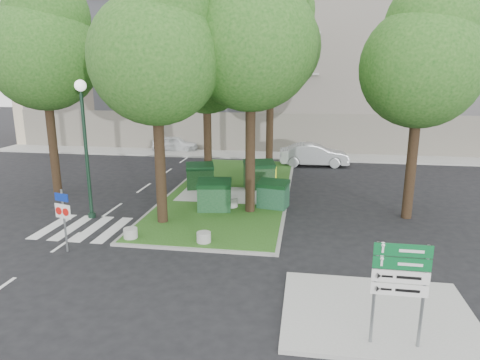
% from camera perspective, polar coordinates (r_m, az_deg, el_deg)
% --- Properties ---
extents(ground, '(120.00, 120.00, 0.00)m').
position_cam_1_polar(ground, '(16.07, -8.03, -9.11)').
color(ground, black).
rests_on(ground, ground).
extents(median_island, '(6.00, 16.00, 0.12)m').
position_cam_1_polar(median_island, '(23.30, -1.18, -1.42)').
color(median_island, '#214513').
rests_on(median_island, ground).
extents(median_kerb, '(6.30, 16.30, 0.10)m').
position_cam_1_polar(median_kerb, '(23.30, -1.18, -1.45)').
color(median_kerb, gray).
rests_on(median_kerb, ground).
extents(sidewalk_corner, '(5.00, 4.00, 0.12)m').
position_cam_1_polar(sidewalk_corner, '(12.46, 17.85, -16.68)').
color(sidewalk_corner, '#999993').
rests_on(sidewalk_corner, ground).
extents(building_sidewalk, '(42.00, 3.00, 0.12)m').
position_cam_1_polar(building_sidewalk, '(33.49, 1.13, 3.37)').
color(building_sidewalk, '#999993').
rests_on(building_sidewalk, ground).
extents(zebra_crossing, '(5.00, 3.00, 0.01)m').
position_cam_1_polar(zebra_crossing, '(18.71, -17.81, -6.25)').
color(zebra_crossing, silver).
rests_on(zebra_crossing, ground).
extents(apartment_building, '(41.00, 12.00, 16.00)m').
position_cam_1_polar(apartment_building, '(40.38, 2.70, 16.51)').
color(apartment_building, tan).
rests_on(apartment_building, ground).
extents(tree_median_near_left, '(5.20, 5.20, 10.53)m').
position_cam_1_polar(tree_median_near_left, '(17.69, -10.96, 17.17)').
color(tree_median_near_left, black).
rests_on(tree_median_near_left, ground).
extents(tree_median_near_right, '(5.60, 5.60, 11.46)m').
position_cam_1_polar(tree_median_near_right, '(18.88, 1.78, 19.23)').
color(tree_median_near_right, black).
rests_on(tree_median_near_right, ground).
extents(tree_median_mid, '(4.80, 4.80, 9.99)m').
position_cam_1_polar(tree_median_mid, '(23.78, -4.29, 15.72)').
color(tree_median_mid, black).
rests_on(tree_median_mid, ground).
extents(tree_median_far, '(5.80, 5.80, 11.93)m').
position_cam_1_polar(tree_median_far, '(26.32, 4.40, 18.48)').
color(tree_median_far, black).
rests_on(tree_median_far, ground).
extents(tree_street_left, '(5.40, 5.40, 11.00)m').
position_cam_1_polar(tree_street_left, '(23.95, -24.62, 16.13)').
color(tree_street_left, black).
rests_on(tree_street_left, ground).
extents(tree_street_right, '(5.00, 5.00, 10.06)m').
position_cam_1_polar(tree_street_right, '(19.72, 23.34, 14.99)').
color(tree_street_right, black).
rests_on(tree_street_right, ground).
extents(dumpster_a, '(1.74, 1.44, 1.40)m').
position_cam_1_polar(dumpster_a, '(23.52, -5.36, 0.51)').
color(dumpster_a, '#0E3511').
rests_on(dumpster_a, median_island).
extents(dumpster_b, '(1.69, 1.30, 1.45)m').
position_cam_1_polar(dumpster_b, '(19.75, -3.42, -2.04)').
color(dumpster_b, '#113A1A').
rests_on(dumpster_b, median_island).
extents(dumpster_c, '(1.90, 1.54, 1.55)m').
position_cam_1_polar(dumpster_c, '(23.44, 2.56, 0.68)').
color(dumpster_c, black).
rests_on(dumpster_c, median_island).
extents(dumpster_d, '(1.57, 1.25, 1.30)m').
position_cam_1_polar(dumpster_d, '(20.17, 4.44, -1.91)').
color(dumpster_d, '#123C23').
rests_on(dumpster_d, median_island).
extents(bollard_left, '(0.53, 0.53, 0.38)m').
position_cam_1_polar(bollard_left, '(17.09, -14.39, -6.87)').
color(bollard_left, '#A3A29E').
rests_on(bollard_left, median_island).
extents(bollard_right, '(0.53, 0.53, 0.38)m').
position_cam_1_polar(bollard_right, '(16.22, -4.85, -7.60)').
color(bollard_right, '#969792').
rests_on(bollard_right, median_island).
extents(bollard_mid, '(0.64, 0.64, 0.46)m').
position_cam_1_polar(bollard_mid, '(20.29, -1.21, -2.94)').
color(bollard_mid, '#AEADA8').
rests_on(bollard_mid, median_island).
extents(litter_bin, '(0.40, 0.40, 0.71)m').
position_cam_1_polar(litter_bin, '(25.71, 4.45, 0.97)').
color(litter_bin, yellow).
rests_on(litter_bin, median_island).
extents(street_lamp, '(0.48, 0.48, 6.02)m').
position_cam_1_polar(street_lamp, '(19.51, -20.01, 5.87)').
color(street_lamp, black).
rests_on(street_lamp, ground).
extents(traffic_sign_pole, '(0.68, 0.24, 2.34)m').
position_cam_1_polar(traffic_sign_pole, '(16.43, -22.47, -3.99)').
color(traffic_sign_pole, slate).
rests_on(traffic_sign_pole, ground).
extents(directional_sign, '(1.26, 0.09, 2.52)m').
position_cam_1_polar(directional_sign, '(10.52, 20.57, -12.22)').
color(directional_sign, slate).
rests_on(directional_sign, sidewalk_corner).
extents(car_white, '(3.82, 1.76, 1.27)m').
position_cam_1_polar(car_white, '(35.70, -8.62, 4.83)').
color(car_white, white).
rests_on(car_white, ground).
extents(car_silver, '(4.82, 1.96, 1.56)m').
position_cam_1_polar(car_silver, '(30.11, 9.83, 3.34)').
color(car_silver, '#AFB3B7').
rests_on(car_silver, ground).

